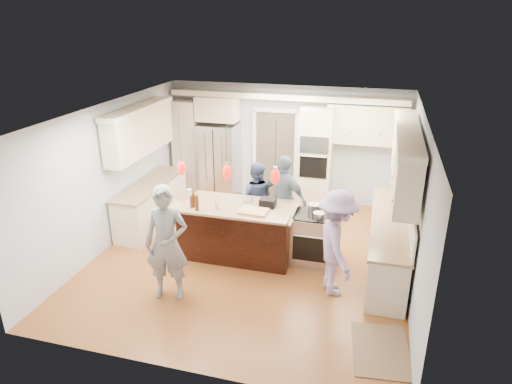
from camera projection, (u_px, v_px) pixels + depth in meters
The scene contains 23 objects.
ground_plane at pixel (251, 256), 8.45m from camera, with size 6.00×6.00×0.00m, color #935D28.
room_shell at pixel (251, 163), 7.77m from camera, with size 5.54×6.04×2.72m.
refrigerator at pixel (219, 161), 10.86m from camera, with size 0.90×0.70×1.80m, color #B7B7BC.
oven_column at pixel (316, 158), 10.22m from camera, with size 0.72×0.69×2.30m.
back_upper_cabinets at pixel (252, 130), 10.48m from camera, with size 5.30×0.61×2.54m.
right_counter_run at pixel (394, 212), 7.72m from camera, with size 0.64×3.10×2.51m.
left_cabinets at pixel (147, 177), 9.37m from camera, with size 0.64×2.30×2.51m.
kitchen_island at pixel (239, 230), 8.39m from camera, with size 2.10×1.46×1.12m.
island_range at pixel (316, 238), 8.12m from camera, with size 0.82×0.71×0.92m.
pendant_lights at pixel (227, 172), 7.38m from camera, with size 1.75×0.15×1.03m.
person_bar_end at pixel (167, 244), 6.95m from camera, with size 0.68×0.44×1.86m, color slate.
person_far_left at pixel (256, 198), 9.14m from camera, with size 0.72×0.56×1.48m, color navy.
person_far_right at pixel (284, 199), 8.78m from camera, with size 1.01×0.42×1.72m, color slate.
person_range_side at pixel (337, 243), 7.09m from camera, with size 1.13×0.65×1.74m, color #9783B0.
floor_rug at pixel (381, 350), 6.11m from camera, with size 0.74×1.08×0.01m, color #7E6344.
water_bottle at pixel (190, 198), 7.70m from camera, with size 0.08×0.08×0.33m, color silver.
beer_bottle_a at pixel (194, 200), 7.74m from camera, with size 0.06×0.06×0.24m, color #4E220E.
beer_bottle_b at pixel (197, 203), 7.59m from camera, with size 0.07×0.07×0.27m, color #4E220E.
beer_bottle_c at pixel (191, 202), 7.70m from camera, with size 0.06×0.06×0.23m, color #4E220E.
drink_can at pixel (217, 206), 7.65m from camera, with size 0.06×0.06×0.12m, color #B7B7BC.
cutting_board at pixel (254, 211), 7.56m from camera, with size 0.46×0.33×0.04m, color tan.
pot_large at pixel (315, 207), 8.09m from camera, with size 0.23×0.23×0.13m, color #B7B7BC.
pot_small at pixel (319, 215), 7.82m from camera, with size 0.19×0.19×0.10m, color #B7B7BC.
Camera 1 is at (2.05, -7.11, 4.24)m, focal length 32.00 mm.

